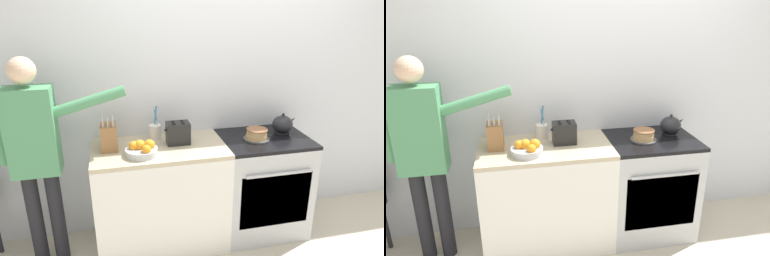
% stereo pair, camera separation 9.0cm
% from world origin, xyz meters
% --- Properties ---
extents(ground_plane, '(16.00, 16.00, 0.00)m').
position_xyz_m(ground_plane, '(0.00, 0.00, 0.00)').
color(ground_plane, beige).
extents(wall_back, '(8.00, 0.04, 2.60)m').
position_xyz_m(wall_back, '(0.00, 0.61, 1.30)').
color(wall_back, silver).
rests_on(wall_back, ground_plane).
extents(counter_cabinet, '(1.07, 0.59, 0.90)m').
position_xyz_m(counter_cabinet, '(-0.64, 0.30, 0.45)').
color(counter_cabinet, white).
rests_on(counter_cabinet, ground_plane).
extents(stove_range, '(0.75, 0.62, 0.90)m').
position_xyz_m(stove_range, '(0.27, 0.29, 0.45)').
color(stove_range, '#B7BABF').
rests_on(stove_range, ground_plane).
extents(layer_cake, '(0.22, 0.22, 0.09)m').
position_xyz_m(layer_cake, '(0.18, 0.27, 0.95)').
color(layer_cake, '#4C4C51').
rests_on(layer_cake, stove_range).
extents(tea_kettle, '(0.22, 0.18, 0.18)m').
position_xyz_m(tea_kettle, '(0.47, 0.38, 0.98)').
color(tea_kettle, '#232328').
rests_on(tea_kettle, stove_range).
extents(knife_block, '(0.12, 0.17, 0.30)m').
position_xyz_m(knife_block, '(-1.02, 0.34, 1.01)').
color(knife_block, olive).
rests_on(knife_block, counter_cabinet).
extents(utensil_crock, '(0.10, 0.10, 0.30)m').
position_xyz_m(utensil_crock, '(-0.65, 0.48, 0.97)').
color(utensil_crock, silver).
rests_on(utensil_crock, counter_cabinet).
extents(fruit_bowl, '(0.24, 0.24, 0.12)m').
position_xyz_m(fruit_bowl, '(-0.79, 0.17, 0.95)').
color(fruit_bowl, '#B7BABF').
rests_on(fruit_bowl, counter_cabinet).
extents(toaster, '(0.20, 0.13, 0.18)m').
position_xyz_m(toaster, '(-0.48, 0.34, 0.99)').
color(toaster, black).
rests_on(toaster, counter_cabinet).
extents(person_baker, '(0.93, 0.20, 1.65)m').
position_xyz_m(person_baker, '(-1.55, 0.28, 0.99)').
color(person_baker, black).
rests_on(person_baker, ground_plane).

